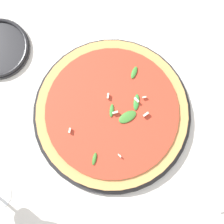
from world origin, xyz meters
name	(u,v)px	position (x,y,z in m)	size (l,w,h in m)	color
ground_plane	(101,125)	(0.00, 0.00, 0.00)	(6.00, 6.00, 0.00)	silver
pizza_arugula_main	(112,113)	(0.02, 0.03, 0.02)	(0.36, 0.36, 0.05)	black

